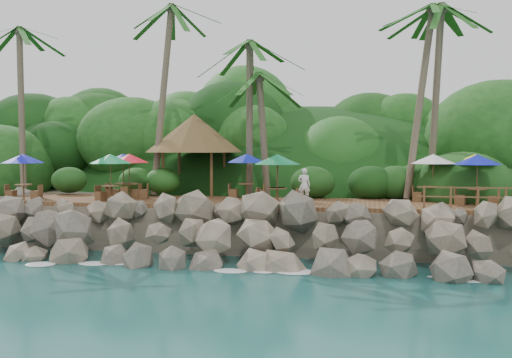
# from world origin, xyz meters

# --- Properties ---
(ground) EXTENTS (140.00, 140.00, 0.00)m
(ground) POSITION_xyz_m (0.00, 0.00, 0.00)
(ground) COLOR #19514F
(ground) RESTS_ON ground
(land_base) EXTENTS (32.00, 25.20, 2.10)m
(land_base) POSITION_xyz_m (0.00, 16.00, 1.05)
(land_base) COLOR gray
(land_base) RESTS_ON ground
(jungle_hill) EXTENTS (44.80, 28.00, 15.40)m
(jungle_hill) POSITION_xyz_m (0.00, 23.50, 0.00)
(jungle_hill) COLOR #143811
(jungle_hill) RESTS_ON ground
(seawall) EXTENTS (29.00, 4.00, 2.30)m
(seawall) POSITION_xyz_m (0.00, 2.00, 1.15)
(seawall) COLOR gray
(seawall) RESTS_ON ground
(terrace) EXTENTS (26.00, 5.00, 0.20)m
(terrace) POSITION_xyz_m (0.00, 6.00, 2.20)
(terrace) COLOR brown
(terrace) RESTS_ON land_base
(jungle_foliage) EXTENTS (44.00, 16.00, 12.00)m
(jungle_foliage) POSITION_xyz_m (0.00, 15.00, 0.00)
(jungle_foliage) COLOR #143811
(jungle_foliage) RESTS_ON ground
(foam_line) EXTENTS (25.20, 0.80, 0.06)m
(foam_line) POSITION_xyz_m (0.00, 0.30, 0.03)
(foam_line) COLOR white
(foam_line) RESTS_ON ground
(palms) EXTENTS (29.58, 6.75, 12.04)m
(palms) POSITION_xyz_m (-0.81, 8.85, 11.51)
(palms) COLOR brown
(palms) RESTS_ON ground
(palapa) EXTENTS (5.64, 5.64, 4.60)m
(palapa) POSITION_xyz_m (-4.37, 9.79, 5.79)
(palapa) COLOR brown
(palapa) RESTS_ON ground
(dining_clusters) EXTENTS (24.52, 5.36, 2.34)m
(dining_clusters) POSITION_xyz_m (-0.15, 5.81, 4.24)
(dining_clusters) COLOR brown
(dining_clusters) RESTS_ON terrace
(railing) EXTENTS (7.20, 0.10, 1.00)m
(railing) POSITION_xyz_m (11.15, 3.65, 2.91)
(railing) COLOR brown
(railing) RESTS_ON terrace
(waiter) EXTENTS (0.62, 0.42, 1.65)m
(waiter) POSITION_xyz_m (2.39, 6.13, 3.12)
(waiter) COLOR white
(waiter) RESTS_ON terrace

